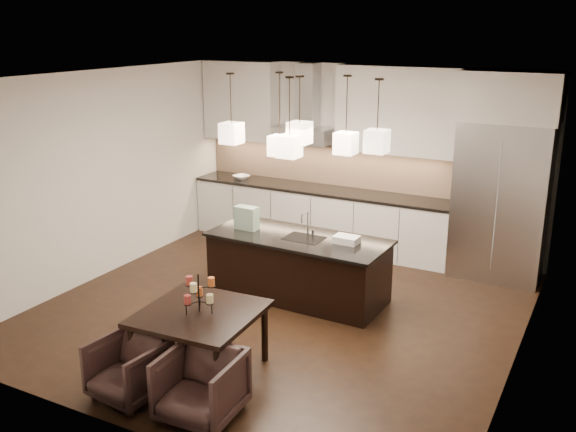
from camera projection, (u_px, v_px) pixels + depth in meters
The scene contains 37 objects.
floor at pixel (280, 310), 7.88m from camera, with size 5.50×5.50×0.02m, color black.
ceiling at pixel (280, 77), 7.06m from camera, with size 5.50×5.50×0.02m, color white.
wall_back at pixel (366, 158), 9.81m from camera, with size 5.50×0.02×2.80m, color silver.
wall_front at pixel (116, 280), 5.14m from camera, with size 5.50×0.02×2.80m, color silver.
wall_left at pixel (102, 175), 8.71m from camera, with size 0.02×5.50×2.80m, color silver.
wall_right at pixel (529, 235), 6.24m from camera, with size 0.02×5.50×2.80m, color silver.
refrigerator at pixel (501, 201), 8.64m from camera, with size 1.20×0.72×2.15m, color #B7B7BA.
fridge_panel at pixel (511, 96), 8.24m from camera, with size 1.26×0.72×0.65m, color silver.
lower_cabinets at pixel (319, 218), 10.09m from camera, with size 4.21×0.62×0.88m, color silver.
countertop at pixel (319, 189), 9.95m from camera, with size 4.21×0.66×0.04m, color black.
backsplash at pixel (328, 165), 10.11m from camera, with size 4.21×0.02×0.63m, color tan.
upper_cab_left at pixel (242, 101), 10.36m from camera, with size 1.25×0.35×1.25m, color silver.
upper_cab_right at pixel (399, 111), 9.18m from camera, with size 1.86×0.35×1.25m, color silver.
hood_canopy at pixel (304, 135), 9.89m from camera, with size 0.90×0.52×0.24m, color #B7B7BA.
hood_chimney at pixel (307, 95), 9.81m from camera, with size 0.30×0.28×0.96m, color #B7B7BA.
fruit_bowl at pixel (241, 177), 10.52m from camera, with size 0.26×0.26×0.06m, color silver.
island_body at pixel (298, 268), 8.15m from camera, with size 2.21×0.88×0.78m, color black.
island_top at pixel (298, 238), 8.03m from camera, with size 2.28×0.95×0.04m, color black.
faucet at pixel (308, 223), 8.01m from camera, with size 0.09×0.21×0.34m, color silver, non-canonical shape.
tote_bag at pixel (247, 218), 8.28m from camera, with size 0.30×0.16×0.30m, color #1B5433.
food_container at pixel (346, 239), 7.78m from camera, with size 0.30×0.21×0.09m, color silver.
dining_table at pixel (201, 342), 6.39m from camera, with size 1.11×1.11×0.66m, color black, non-canonical shape.
candelabra at pixel (199, 293), 6.23m from camera, with size 0.32×0.32×0.39m, color black, non-canonical shape.
candle_a at pixel (210, 299), 6.20m from camera, with size 0.07×0.07×0.09m, color beige.
candle_b at pixel (199, 291), 6.36m from camera, with size 0.07×0.07×0.09m, color #CB5F26.
candle_c at pixel (187, 299), 6.18m from camera, with size 0.07×0.07×0.09m, color #A5332E.
candle_d at pixel (211, 282), 6.23m from camera, with size 0.07×0.07×0.09m, color #CB5F26.
candle_e at pixel (189, 280), 6.27m from camera, with size 0.07×0.07×0.09m, color #A5332E.
candle_f at pixel (193, 288), 6.10m from camera, with size 0.07×0.07×0.09m, color beige.
armchair_left at pixel (129, 369), 5.97m from camera, with size 0.62×0.63×0.58m, color black.
armchair_right at pixel (201, 386), 5.65m from camera, with size 0.66×0.68×0.62m, color black.
pendant_a at pixel (232, 133), 7.98m from camera, with size 0.24×0.24×0.26m, color #FDDDC1.
pendant_b at pixel (280, 146), 8.20m from camera, with size 0.24×0.24×0.26m, color #FDDDC1.
pendant_c at pixel (300, 133), 7.54m from camera, with size 0.24×0.24×0.26m, color #FDDDC1.
pendant_d at pixel (346, 143), 7.67m from camera, with size 0.24×0.24×0.26m, color #FDDDC1.
pendant_e at pixel (377, 141), 7.18m from camera, with size 0.24×0.24×0.26m, color #FDDDC1.
pendant_f at pixel (289, 146), 7.47m from camera, with size 0.24×0.24×0.26m, color #FDDDC1.
Camera 1 is at (3.45, -6.33, 3.38)m, focal length 40.00 mm.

